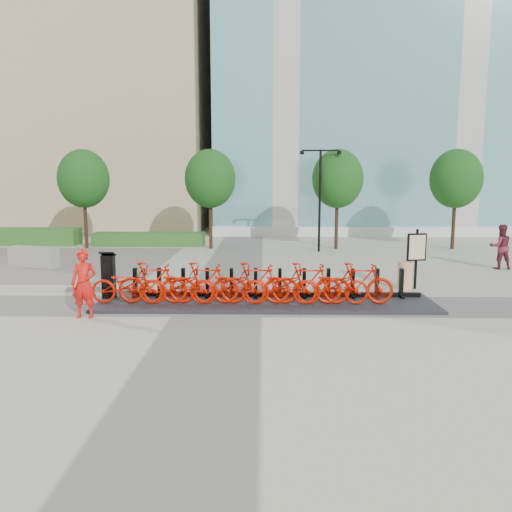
{
  "coord_description": "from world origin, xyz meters",
  "views": [
    {
      "loc": [
        1.22,
        -13.7,
        3.5
      ],
      "look_at": [
        1.0,
        1.5,
        1.2
      ],
      "focal_mm": 35.0,
      "sensor_mm": 36.0,
      "label": 1
    }
  ],
  "objects_px": {
    "construction_barrel": "(405,275)",
    "jersey_barrier": "(34,257)",
    "bike_0": "(127,285)",
    "kiosk": "(109,275)",
    "worker_red": "(84,284)",
    "pedestrian": "(501,247)",
    "map_sign": "(417,250)"
  },
  "relations": [
    {
      "from": "construction_barrel",
      "to": "bike_0",
      "type": "bearing_deg",
      "value": -164.22
    },
    {
      "from": "bike_0",
      "to": "map_sign",
      "type": "height_order",
      "value": "map_sign"
    },
    {
      "from": "construction_barrel",
      "to": "map_sign",
      "type": "xyz_separation_m",
      "value": [
        0.34,
        -0.03,
        0.85
      ]
    },
    {
      "from": "pedestrian",
      "to": "bike_0",
      "type": "bearing_deg",
      "value": 27.55
    },
    {
      "from": "pedestrian",
      "to": "map_sign",
      "type": "bearing_deg",
      "value": 42.93
    },
    {
      "from": "pedestrian",
      "to": "construction_barrel",
      "type": "distance_m",
      "value": 6.18
    },
    {
      "from": "worker_red",
      "to": "jersey_barrier",
      "type": "xyz_separation_m",
      "value": [
        -4.8,
        7.58,
        -0.48
      ]
    },
    {
      "from": "bike_0",
      "to": "construction_barrel",
      "type": "distance_m",
      "value": 8.77
    },
    {
      "from": "worker_red",
      "to": "pedestrian",
      "type": "distance_m",
      "value": 15.89
    },
    {
      "from": "kiosk",
      "to": "jersey_barrier",
      "type": "bearing_deg",
      "value": 128.68
    },
    {
      "from": "map_sign",
      "to": "bike_0",
      "type": "bearing_deg",
      "value": -177.28
    },
    {
      "from": "bike_0",
      "to": "worker_red",
      "type": "xyz_separation_m",
      "value": [
        -0.78,
        -1.19,
        0.28
      ]
    },
    {
      "from": "bike_0",
      "to": "construction_barrel",
      "type": "relative_size",
      "value": 2.24
    },
    {
      "from": "kiosk",
      "to": "pedestrian",
      "type": "bearing_deg",
      "value": 19.76
    },
    {
      "from": "jersey_barrier",
      "to": "worker_red",
      "type": "bearing_deg",
      "value": -39.82
    },
    {
      "from": "map_sign",
      "to": "construction_barrel",
      "type": "bearing_deg",
      "value": 162.37
    },
    {
      "from": "worker_red",
      "to": "pedestrian",
      "type": "relative_size",
      "value": 1.0
    },
    {
      "from": "map_sign",
      "to": "worker_red",
      "type": "bearing_deg",
      "value": -171.93
    },
    {
      "from": "worker_red",
      "to": "jersey_barrier",
      "type": "bearing_deg",
      "value": 123.82
    },
    {
      "from": "bike_0",
      "to": "construction_barrel",
      "type": "height_order",
      "value": "bike_0"
    },
    {
      "from": "construction_barrel",
      "to": "jersey_barrier",
      "type": "height_order",
      "value": "construction_barrel"
    },
    {
      "from": "kiosk",
      "to": "jersey_barrier",
      "type": "height_order",
      "value": "kiosk"
    },
    {
      "from": "construction_barrel",
      "to": "jersey_barrier",
      "type": "bearing_deg",
      "value": 164.09
    },
    {
      "from": "map_sign",
      "to": "kiosk",
      "type": "bearing_deg",
      "value": 177.72
    },
    {
      "from": "pedestrian",
      "to": "construction_barrel",
      "type": "relative_size",
      "value": 1.99
    },
    {
      "from": "kiosk",
      "to": "pedestrian",
      "type": "relative_size",
      "value": 0.78
    },
    {
      "from": "pedestrian",
      "to": "construction_barrel",
      "type": "xyz_separation_m",
      "value": [
        -4.85,
        -3.81,
        -0.44
      ]
    },
    {
      "from": "bike_0",
      "to": "kiosk",
      "type": "height_order",
      "value": "kiosk"
    },
    {
      "from": "jersey_barrier",
      "to": "map_sign",
      "type": "relative_size",
      "value": 1.09
    },
    {
      "from": "bike_0",
      "to": "kiosk",
      "type": "bearing_deg",
      "value": 47.06
    },
    {
      "from": "kiosk",
      "to": "bike_0",
      "type": "bearing_deg",
      "value": -44.66
    },
    {
      "from": "pedestrian",
      "to": "jersey_barrier",
      "type": "distance_m",
      "value": 18.89
    }
  ]
}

